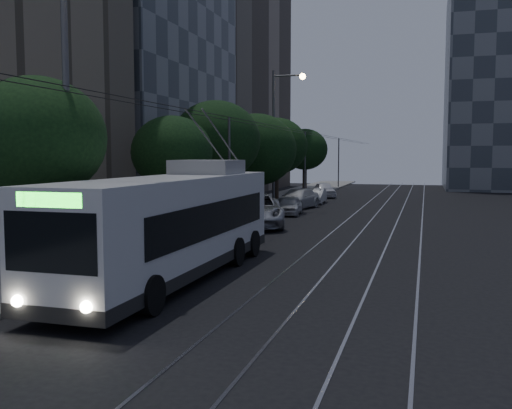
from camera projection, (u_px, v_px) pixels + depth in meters
The scene contains 20 objects.
ground at pixel (278, 270), 19.91m from camera, with size 120.00×120.00×0.00m, color black.
sidewalk at pixel (246, 209), 41.14m from camera, with size 5.00×90.00×0.15m, color slate.
tram_rails at pixel (388, 215), 38.29m from camera, with size 4.52×90.00×0.02m.
overhead_wires at pixel (281, 163), 40.12m from camera, with size 2.23×90.00×6.00m.
building_glass_mid at pixel (116, 36), 45.16m from camera, with size 14.40×18.40×26.80m.
building_tan_far at pixel (208, 35), 63.90m from camera, with size 14.40×22.40×34.80m.
trolleybus at pixel (174, 225), 18.43m from camera, with size 2.85×12.88×5.63m.
pickup_silver at pixel (255, 210), 31.98m from camera, with size 3.06×6.63×1.84m, color #A8AAB0.
car_white_a at pixel (289, 206), 38.05m from camera, with size 1.47×3.65×1.24m, color #B9BABE.
car_white_b at pixel (297, 199), 42.54m from camera, with size 2.04×5.02×1.46m, color silver.
car_white_c at pixel (316, 196), 47.00m from camera, with size 1.33×3.81×1.25m, color silver.
car_white_d at pixel (324, 190), 53.79m from camera, with size 1.69×4.20×1.43m, color silver.
tree_0 at pixel (37, 139), 17.33m from camera, with size 4.15×4.15×6.40m.
tree_1 at pixel (172, 153), 27.17m from camera, with size 3.89×3.89×5.88m.
tree_2 at pixel (216, 141), 33.47m from camera, with size 5.21×5.21×7.19m.
tree_3 at pixel (257, 150), 39.71m from camera, with size 5.58×5.58×6.88m.
tree_4 at pixel (276, 146), 44.84m from camera, with size 4.96×4.96×6.93m.
tree_5 at pixel (305, 150), 57.90m from camera, with size 4.63×4.63×6.65m.
streetlamp_near at pixel (78, 77), 16.36m from camera, with size 2.51×0.44×10.41m.
streetlamp_far at pixel (279, 126), 41.15m from camera, with size 2.43×0.44×10.06m.
Camera 1 is at (4.87, -19.04, 4.02)m, focal length 40.00 mm.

